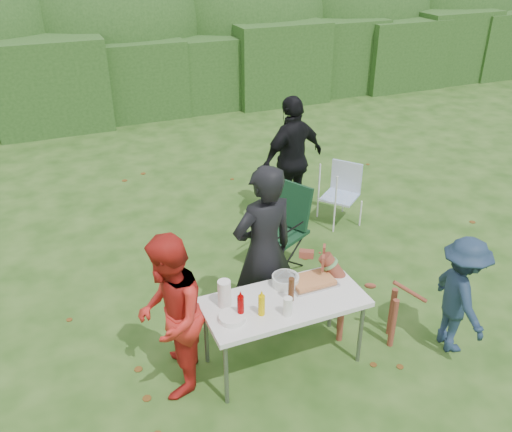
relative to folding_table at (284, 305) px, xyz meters
name	(u,v)px	position (x,y,z in m)	size (l,w,h in m)	color
ground	(297,338)	(0.28, 0.24, -0.69)	(80.00, 80.00, 0.00)	#1E4211
hedge_row	(133,78)	(0.28, 8.24, 0.16)	(22.00, 1.40, 1.70)	#23471C
shrub_backdrop	(116,30)	(0.28, 9.84, 0.91)	(20.00, 2.60, 3.20)	#3D6628
folding_table	(284,305)	(0.00, 0.00, 0.00)	(1.50, 0.70, 0.74)	silver
person_cook	(264,252)	(0.04, 0.57, 0.24)	(0.67, 0.44, 1.85)	black
person_red_jacket	(170,317)	(-1.04, 0.11, 0.10)	(0.76, 0.59, 1.57)	red
person_black_puffy	(293,159)	(1.38, 2.66, 0.21)	(1.05, 0.44, 1.80)	black
child	(460,295)	(1.67, -0.45, -0.07)	(0.80, 0.46, 1.24)	#1A2C43
dog	(369,298)	(0.94, 0.00, -0.20)	(1.03, 0.41, 0.97)	brown
camping_chair	(278,229)	(0.66, 1.55, -0.16)	(0.66, 0.66, 1.05)	#10321C
lawn_chair	(340,194)	(1.95, 2.27, -0.26)	(0.50, 0.50, 0.85)	#447BCA
food_tray	(312,282)	(0.36, 0.13, 0.06)	(0.45, 0.30, 0.02)	#B7B7BA
focaccia_bread	(312,280)	(0.36, 0.13, 0.09)	(0.40, 0.26, 0.04)	#CB7F49
mustard_bottle	(262,305)	(-0.27, -0.11, 0.15)	(0.06, 0.06, 0.20)	#DAB500
ketchup_bottle	(241,307)	(-0.46, -0.07, 0.16)	(0.06, 0.06, 0.22)	#8D0000
beer_bottle	(291,290)	(0.05, -0.03, 0.17)	(0.06, 0.06, 0.24)	#47230F
paper_towel_roll	(224,294)	(-0.53, 0.14, 0.18)	(0.12, 0.12, 0.26)	white
cup_stack	(288,307)	(-0.07, -0.20, 0.14)	(0.08, 0.08, 0.18)	white
pasta_bowl	(285,281)	(0.11, 0.21, 0.10)	(0.26, 0.26, 0.10)	silver
plate_stack	(232,318)	(-0.54, -0.08, 0.08)	(0.24, 0.24, 0.05)	white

